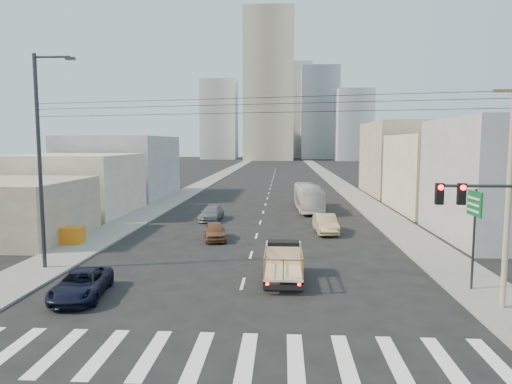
# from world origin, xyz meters

# --- Properties ---
(ground) EXTENTS (420.00, 420.00, 0.00)m
(ground) POSITION_xyz_m (0.00, 0.00, 0.00)
(ground) COLOR black
(ground) RESTS_ON ground
(sidewalk_left) EXTENTS (3.50, 180.00, 0.12)m
(sidewalk_left) POSITION_xyz_m (-11.75, 70.00, 0.06)
(sidewalk_left) COLOR slate
(sidewalk_left) RESTS_ON ground
(sidewalk_right) EXTENTS (3.50, 180.00, 0.12)m
(sidewalk_right) POSITION_xyz_m (11.75, 70.00, 0.06)
(sidewalk_right) COLOR slate
(sidewalk_right) RESTS_ON ground
(crosswalk) EXTENTS (18.59, 3.80, 0.01)m
(crosswalk) POSITION_xyz_m (0.02, -6.00, 0.01)
(crosswalk) COLOR silver
(crosswalk) RESTS_ON ground
(lane_dashes) EXTENTS (0.15, 104.00, 0.01)m
(lane_dashes) POSITION_xyz_m (0.00, 53.00, 0.01)
(lane_dashes) COLOR silver
(lane_dashes) RESTS_ON ground
(flatbed_pickup) EXTENTS (1.95, 4.41, 1.90)m
(flatbed_pickup) POSITION_xyz_m (2.07, 2.70, 1.09)
(flatbed_pickup) COLOR beige
(flatbed_pickup) RESTS_ON ground
(navy_pickup) EXTENTS (2.67, 4.76, 1.26)m
(navy_pickup) POSITION_xyz_m (-7.32, -0.50, 0.63)
(navy_pickup) COLOR black
(navy_pickup) RESTS_ON ground
(city_bus) EXTENTS (2.80, 9.97, 2.75)m
(city_bus) POSITION_xyz_m (4.74, 27.84, 1.37)
(city_bus) COLOR silver
(city_bus) RESTS_ON ground
(sedan_brown) EXTENTS (2.25, 4.02, 1.29)m
(sedan_brown) POSITION_xyz_m (-2.99, 12.42, 0.65)
(sedan_brown) COLOR brown
(sedan_brown) RESTS_ON ground
(sedan_tan) EXTENTS (1.84, 4.59, 1.49)m
(sedan_tan) POSITION_xyz_m (5.44, 15.51, 0.74)
(sedan_tan) COLOR tan
(sedan_tan) RESTS_ON ground
(sedan_grey) EXTENTS (2.02, 4.49, 1.28)m
(sedan_grey) POSITION_xyz_m (-4.60, 20.96, 0.64)
(sedan_grey) COLOR slate
(sedan_grey) RESTS_ON ground
(traffic_signal) EXTENTS (3.23, 0.35, 6.00)m
(traffic_signal) POSITION_xyz_m (9.77, -3.51, 4.08)
(traffic_signal) COLOR #2D2D33
(traffic_signal) RESTS_ON ground
(green_sign) EXTENTS (0.18, 1.60, 5.00)m
(green_sign) POSITION_xyz_m (11.16, 1.50, 3.74)
(green_sign) COLOR #2D2D33
(green_sign) RESTS_ON ground
(utility_pole) EXTENTS (1.80, 0.24, 10.00)m
(utility_pole) POSITION_xyz_m (11.50, -1.00, 5.19)
(utility_pole) COLOR gray
(utility_pole) RESTS_ON ground
(streetlamp_left) EXTENTS (2.36, 0.25, 12.00)m
(streetlamp_left) POSITION_xyz_m (-11.39, 4.00, 6.44)
(streetlamp_left) COLOR #2D2D33
(streetlamp_left) RESTS_ON ground
(overhead_wires) EXTENTS (23.01, 5.02, 0.72)m
(overhead_wires) POSITION_xyz_m (0.00, 1.50, 8.97)
(overhead_wires) COLOR black
(overhead_wires) RESTS_ON ground
(crate_stack) EXTENTS (1.80, 1.20, 1.14)m
(crate_stack) POSITION_xyz_m (-13.00, 10.21, 0.69)
(crate_stack) COLOR orange
(crate_stack) RESTS_ON sidewalk_left
(bldg_right_mid) EXTENTS (11.00, 14.00, 8.00)m
(bldg_right_mid) POSITION_xyz_m (19.50, 28.00, 4.00)
(bldg_right_mid) COLOR #B3A790
(bldg_right_mid) RESTS_ON ground
(bldg_right_far) EXTENTS (12.00, 16.00, 10.00)m
(bldg_right_far) POSITION_xyz_m (20.00, 44.00, 5.00)
(bldg_right_far) COLOR gray
(bldg_right_far) RESTS_ON ground
(bldg_left_near) EXTENTS (9.00, 10.00, 4.40)m
(bldg_left_near) POSITION_xyz_m (-18.00, 12.00, 2.20)
(bldg_left_near) COLOR gray
(bldg_left_near) RESTS_ON ground
(bldg_left_mid) EXTENTS (11.00, 12.00, 6.00)m
(bldg_left_mid) POSITION_xyz_m (-19.00, 24.00, 3.00)
(bldg_left_mid) COLOR #B3A790
(bldg_left_mid) RESTS_ON ground
(bldg_left_far) EXTENTS (12.00, 16.00, 8.00)m
(bldg_left_far) POSITION_xyz_m (-19.50, 39.00, 4.00)
(bldg_left_far) COLOR gray
(bldg_left_far) RESTS_ON ground
(high_rise_tower) EXTENTS (20.00, 20.00, 60.00)m
(high_rise_tower) POSITION_xyz_m (-4.00, 170.00, 30.00)
(high_rise_tower) COLOR tan
(high_rise_tower) RESTS_ON ground
(midrise_ne) EXTENTS (16.00, 16.00, 40.00)m
(midrise_ne) POSITION_xyz_m (18.00, 185.00, 20.00)
(midrise_ne) COLOR #969A9F
(midrise_ne) RESTS_ON ground
(midrise_nw) EXTENTS (15.00, 15.00, 34.00)m
(midrise_nw) POSITION_xyz_m (-26.00, 180.00, 17.00)
(midrise_nw) COLOR #969A9F
(midrise_nw) RESTS_ON ground
(midrise_back) EXTENTS (18.00, 18.00, 44.00)m
(midrise_back) POSITION_xyz_m (6.00, 200.00, 22.00)
(midrise_back) COLOR gray
(midrise_back) RESTS_ON ground
(midrise_east) EXTENTS (14.00, 14.00, 28.00)m
(midrise_east) POSITION_xyz_m (30.00, 165.00, 14.00)
(midrise_east) COLOR #969A9F
(midrise_east) RESTS_ON ground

